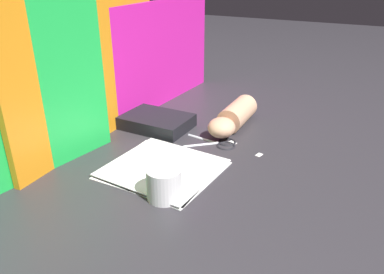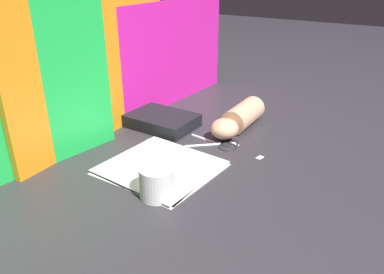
% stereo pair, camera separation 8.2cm
% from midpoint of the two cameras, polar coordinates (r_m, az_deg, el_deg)
% --- Properties ---
extents(ground_plane, '(6.00, 6.00, 0.00)m').
position_cam_midpoint_polar(ground_plane, '(1.07, -1.46, -3.90)').
color(ground_plane, '#2D2B30').
extents(backdrop_panel_center, '(0.67, 0.06, 0.49)m').
position_cam_midpoint_polar(backdrop_panel_center, '(1.18, -17.18, 10.61)').
color(backdrop_panel_center, orange).
rests_on(backdrop_panel_center, ground_plane).
extents(backdrop_panel_right, '(0.88, 0.05, 0.39)m').
position_cam_midpoint_polar(backdrop_panel_right, '(1.40, -8.92, 11.50)').
color(backdrop_panel_right, '#D81E9E').
rests_on(backdrop_panel_right, ground_plane).
extents(paper_stack, '(0.28, 0.30, 0.01)m').
position_cam_midpoint_polar(paper_stack, '(1.03, -6.72, -4.78)').
color(paper_stack, white).
rests_on(paper_stack, ground_plane).
extents(book_closed, '(0.16, 0.23, 0.04)m').
position_cam_midpoint_polar(book_closed, '(1.29, -7.19, 2.31)').
color(book_closed, black).
rests_on(book_closed, ground_plane).
extents(scissors, '(0.14, 0.17, 0.01)m').
position_cam_midpoint_polar(scissors, '(1.17, 2.24, -0.85)').
color(scissors, silver).
rests_on(scissors, ground_plane).
extents(hand_forearm, '(0.28, 0.09, 0.08)m').
position_cam_midpoint_polar(hand_forearm, '(1.27, 4.53, 2.96)').
color(hand_forearm, tan).
rests_on(hand_forearm, ground_plane).
extents(paper_scrap_near, '(0.03, 0.02, 0.00)m').
position_cam_midpoint_polar(paper_scrap_near, '(1.12, 8.15, -2.73)').
color(paper_scrap_near, white).
rests_on(paper_scrap_near, ground_plane).
extents(paper_scrap_mid, '(0.03, 0.03, 0.00)m').
position_cam_midpoint_polar(paper_scrap_mid, '(1.18, 4.19, -0.89)').
color(paper_scrap_mid, white).
rests_on(paper_scrap_mid, ground_plane).
extents(mug, '(0.08, 0.08, 0.08)m').
position_cam_midpoint_polar(mug, '(0.90, -6.89, -7.14)').
color(mug, white).
rests_on(mug, ground_plane).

